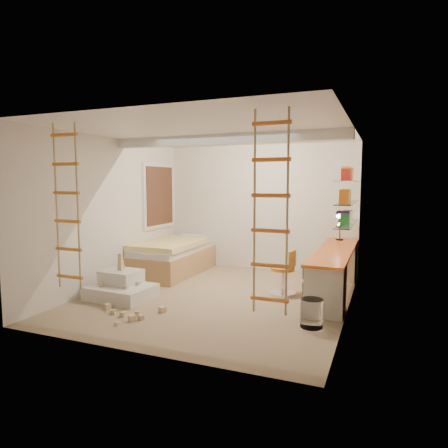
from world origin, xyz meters
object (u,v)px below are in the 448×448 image
at_px(desk, 334,270).
at_px(bed, 173,257).
at_px(swivel_chair, 284,278).
at_px(play_platform, 121,288).

height_order(desk, bed, desk).
relative_size(swivel_chair, play_platform, 0.74).
bearing_deg(play_platform, desk, 25.40).
relative_size(desk, bed, 1.40).
distance_m(bed, play_platform, 1.85).
height_order(bed, play_platform, bed).
bearing_deg(desk, play_platform, -154.60).
distance_m(desk, play_platform, 3.45).
height_order(swivel_chair, play_platform, swivel_chair).
xyz_separation_m(bed, play_platform, (0.09, -1.84, -0.16)).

